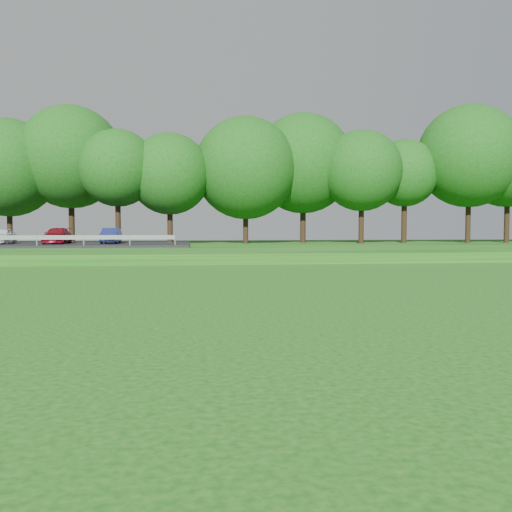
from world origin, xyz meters
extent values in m
cube|color=#11480D|center=(0.00, 34.00, 0.30)|extent=(130.00, 30.00, 0.60)
cube|color=gray|center=(0.00, 20.00, 0.02)|extent=(130.00, 1.60, 0.04)
cube|color=black|center=(-24.00, 33.00, 0.69)|extent=(24.00, 9.00, 0.18)
imported|color=white|center=(-26.00, 33.00, 1.38)|extent=(1.42, 3.52, 1.20)
imported|color=maroon|center=(-22.00, 33.00, 1.38)|extent=(1.68, 4.14, 1.20)
imported|color=navy|center=(-18.00, 33.00, 1.38)|extent=(1.27, 3.64, 1.20)
camera|label=1|loc=(-12.06, -11.89, 2.11)|focal=40.00mm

